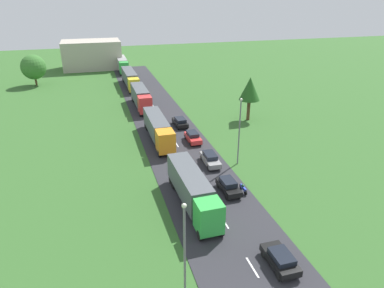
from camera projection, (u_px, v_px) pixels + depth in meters
The scene contains 18 objects.
road at pixel (192, 169), 45.25m from camera, with size 10.00×140.00×0.06m, color #2B2B30.
lane_marking_centre at pixel (197, 178), 43.11m from camera, with size 0.16×122.07×0.01m.
truck_lead at pixel (192, 189), 36.74m from camera, with size 2.77×12.28×3.61m.
truck_second at pixel (158, 128), 53.35m from camera, with size 2.51×13.38×3.48m.
truck_third at pixel (141, 97), 68.57m from camera, with size 2.56×12.12×3.75m.
truck_fourth at pixel (130, 78), 83.66m from camera, with size 2.71×14.65×3.63m.
truck_fifth at pixel (122, 64), 100.18m from camera, with size 2.54×13.36×3.62m.
car_lead at pixel (280, 259), 28.97m from camera, with size 1.89×3.94×1.42m.
car_second at pixel (228, 186), 39.80m from camera, with size 1.81×4.07×1.52m.
car_third at pixel (210, 159), 46.24m from camera, with size 1.81×4.59×1.52m.
car_fourth at pixel (193, 137), 53.14m from camera, with size 1.79×4.21×1.55m.
car_fifth at pixel (180, 122), 59.34m from camera, with size 1.98×4.40×1.49m.
motorcycle_courier at pixel (243, 188), 39.88m from camera, with size 0.28×1.94×0.91m.
lamppost_lead at pixel (185, 245), 25.05m from camera, with size 0.36×0.36×8.08m.
lamppost_second at pixel (239, 129), 44.80m from camera, with size 0.36×0.36×9.13m.
tree_birch at pixel (33, 67), 83.99m from camera, with size 5.92×5.92×7.46m.
tree_maple at pixel (250, 89), 60.57m from camera, with size 3.67×3.67×7.76m.
distant_building at pixel (92, 55), 103.18m from camera, with size 16.67×10.76×8.11m, color #B2A899.
Camera 1 is at (-11.11, -13.98, 21.33)m, focal length 32.41 mm.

